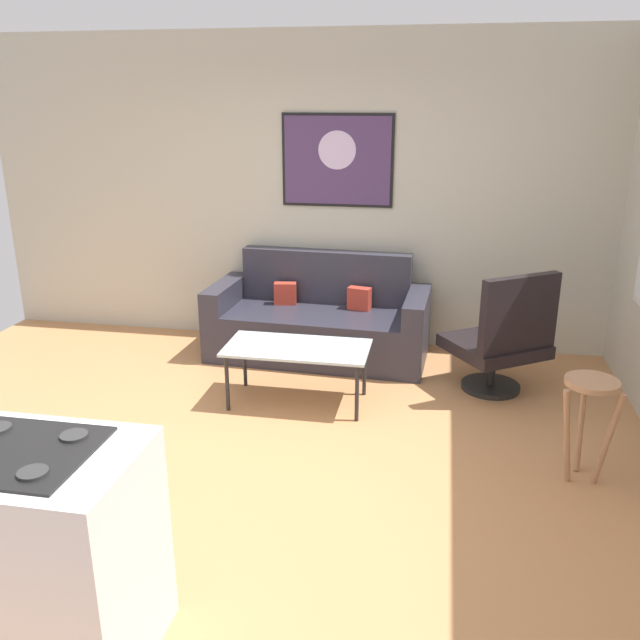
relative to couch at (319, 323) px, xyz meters
name	(u,v)px	position (x,y,z in m)	size (l,w,h in m)	color
ground	(254,468)	(-0.06, -1.98, -0.32)	(6.40, 6.40, 0.04)	#B87D4D
back_wall	(322,193)	(-0.06, 0.45, 1.10)	(6.40, 0.05, 2.80)	#BAB7A4
couch	(319,323)	(0.00, 0.00, 0.00)	(1.96, 0.91, 0.90)	#2B2A36
coffee_table	(297,351)	(0.02, -1.01, 0.12)	(1.08, 0.54, 0.46)	silver
armchair	(503,339)	(1.55, -0.56, 0.15)	(0.91, 0.90, 1.00)	black
bar_stool	(589,403)	(1.96, -1.75, 0.20)	(0.36, 0.36, 0.66)	#A77652
wall_painting	(337,160)	(0.09, 0.41, 1.40)	(1.00, 0.03, 0.81)	black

